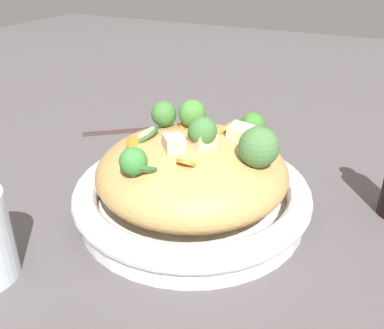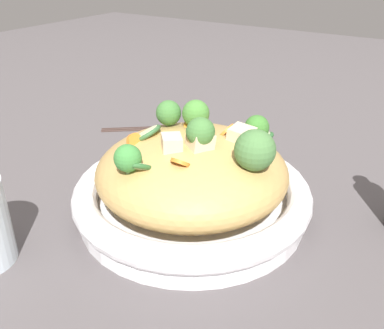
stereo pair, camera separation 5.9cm
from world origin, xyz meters
name	(u,v)px [view 2 (the right image)]	position (x,y,z in m)	size (l,w,h in m)	color
ground_plane	(192,213)	(0.00, 0.00, 0.00)	(3.00, 3.00, 0.00)	#524C4E
serving_bowl	(192,197)	(0.00, 0.00, 0.03)	(0.33, 0.33, 0.05)	white
noodle_heap	(192,171)	(0.00, 0.00, 0.07)	(0.26, 0.26, 0.10)	tan
broccoli_florets	(212,135)	(0.00, -0.03, 0.13)	(0.22, 0.21, 0.07)	#99C177
carrot_coins	(183,140)	(0.00, 0.01, 0.11)	(0.14, 0.11, 0.03)	orange
zucchini_slices	(179,146)	(-0.01, 0.01, 0.11)	(0.22, 0.18, 0.04)	beige
chicken_chunks	(210,141)	(0.00, -0.03, 0.12)	(0.12, 0.10, 0.04)	beige
chopsticks_pair	(152,127)	(0.22, 0.24, 0.00)	(0.15, 0.18, 0.01)	black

